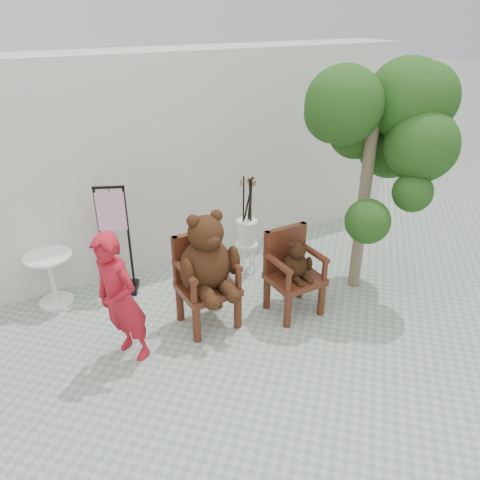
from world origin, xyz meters
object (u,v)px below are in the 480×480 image
at_px(chair_big, 207,264).
at_px(tree, 387,124).
at_px(chair_small, 293,266).
at_px(cafe_table, 51,273).
at_px(person, 120,299).
at_px(display_stand, 117,253).
at_px(stool_bucket, 247,232).

distance_m(chair_big, tree, 2.74).
relative_size(chair_small, tree, 0.36).
bearing_deg(cafe_table, person, -72.90).
relative_size(display_stand, stool_bucket, 1.04).
height_order(chair_big, cafe_table, chair_big).
bearing_deg(tree, stool_bucket, 138.89).
relative_size(chair_big, person, 0.95).
relative_size(chair_big, tree, 0.49).
bearing_deg(chair_small, cafe_table, 147.47).
height_order(chair_big, tree, tree).
bearing_deg(stool_bucket, display_stand, 166.98).
bearing_deg(display_stand, stool_bucket, 11.21).
bearing_deg(display_stand, chair_small, -16.53).
bearing_deg(person, tree, 62.41).
bearing_deg(display_stand, cafe_table, -165.05).
height_order(person, stool_bucket, person).
height_order(chair_small, tree, tree).
height_order(chair_small, display_stand, display_stand).
xyz_separation_m(display_stand, tree, (3.05, -1.53, 1.66)).
bearing_deg(chair_big, tree, -6.39).
bearing_deg(chair_small, chair_big, 166.10).
relative_size(chair_small, stool_bucket, 0.75).
distance_m(cafe_table, display_stand, 0.86).
distance_m(person, tree, 3.71).
relative_size(chair_small, display_stand, 0.72).
bearing_deg(chair_big, cafe_table, 137.89).
xyz_separation_m(person, cafe_table, (-0.48, 1.55, -0.34)).
distance_m(cafe_table, stool_bucket, 2.67).
bearing_deg(stool_bucket, cafe_table, 168.18).
xyz_separation_m(cafe_table, tree, (3.88, -1.66, 1.80)).
relative_size(chair_big, chair_small, 1.37).
relative_size(person, tree, 0.52).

